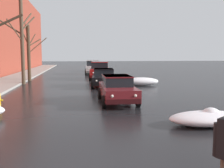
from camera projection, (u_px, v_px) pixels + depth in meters
The scene contains 10 objects.
left_sidewalk_slab at pixel (3, 83), 22.06m from camera, with size 3.17×80.00×0.16m, color gray.
snow_bank_along_left_kerb at pixel (209, 118), 9.19m from camera, with size 2.84×1.49×0.62m.
snow_bank_near_corner_right at pixel (139, 82), 21.02m from camera, with size 2.98×1.12×0.68m.
bare_tree_mid_block at pixel (22, 39), 21.72m from camera, with size 2.91×2.64×7.33m.
bare_tree_far_down_block at pixel (29, 51), 24.72m from camera, with size 2.30×1.94×5.82m.
sedan_maroon_approaching_near_lane at pixel (117, 88), 13.62m from camera, with size 1.90×4.32×1.42m.
sedan_black_parked_kerbside_close at pixel (104, 77), 20.41m from camera, with size 2.19×4.32×1.42m.
suv_red_parked_kerbside_mid at pixel (100, 70), 26.80m from camera, with size 2.43×4.81×1.82m.
suv_white_parked_far_down_block at pixel (93, 67), 33.52m from camera, with size 2.16×4.48×1.82m.
sedan_green_queued_behind_truck at pixel (92, 66), 39.68m from camera, with size 1.99×3.90×1.42m.
Camera 1 is at (-0.29, -5.00, 2.49)m, focal length 41.39 mm.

